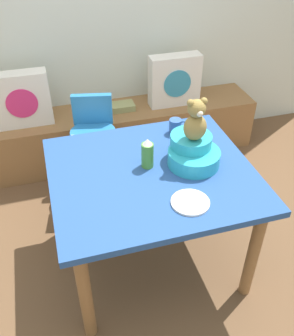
% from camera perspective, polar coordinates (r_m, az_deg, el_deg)
% --- Properties ---
extents(ground_plane, '(8.00, 8.00, 0.00)m').
position_cam_1_polar(ground_plane, '(2.67, 0.62, -13.14)').
color(ground_plane, brown).
extents(back_wall, '(4.40, 0.10, 2.60)m').
position_cam_1_polar(back_wall, '(3.28, -7.63, 23.67)').
color(back_wall, silver).
rests_on(back_wall, ground_plane).
extents(window_bench, '(2.60, 0.44, 0.46)m').
position_cam_1_polar(window_bench, '(3.45, -5.40, 5.14)').
color(window_bench, olive).
rests_on(window_bench, ground_plane).
extents(pillow_floral_left, '(0.44, 0.15, 0.44)m').
position_cam_1_polar(pillow_floral_left, '(3.18, -18.26, 9.72)').
color(pillow_floral_left, white).
rests_on(pillow_floral_left, window_bench).
extents(pillow_floral_right, '(0.44, 0.15, 0.44)m').
position_cam_1_polar(pillow_floral_right, '(3.35, 4.15, 12.96)').
color(pillow_floral_right, white).
rests_on(pillow_floral_right, window_bench).
extents(book_stack, '(0.20, 0.14, 0.05)m').
position_cam_1_polar(book_stack, '(3.34, -3.67, 9.18)').
color(book_stack, '#94955B').
rests_on(book_stack, window_bench).
extents(dining_table, '(1.15, 1.02, 0.74)m').
position_cam_1_polar(dining_table, '(2.22, 0.72, -2.62)').
color(dining_table, '#264C8C').
rests_on(dining_table, ground_plane).
extents(highchair, '(0.39, 0.50, 0.79)m').
position_cam_1_polar(highchair, '(2.90, -8.06, 4.94)').
color(highchair, '#2672B2').
rests_on(highchair, ground_plane).
extents(infant_seat_teal, '(0.30, 0.33, 0.16)m').
position_cam_1_polar(infant_seat_teal, '(2.19, 6.89, 2.39)').
color(infant_seat_teal, '#2AA9C0').
rests_on(infant_seat_teal, dining_table).
extents(teddy_bear, '(0.13, 0.12, 0.25)m').
position_cam_1_polar(teddy_bear, '(2.08, 7.31, 7.04)').
color(teddy_bear, olive).
rests_on(teddy_bear, infant_seat_teal).
extents(ketchup_bottle, '(0.07, 0.07, 0.18)m').
position_cam_1_polar(ketchup_bottle, '(2.14, 0.06, 2.17)').
color(ketchup_bottle, '#4C8C33').
rests_on(ketchup_bottle, dining_table).
extents(coffee_mug, '(0.12, 0.08, 0.09)m').
position_cam_1_polar(coffee_mug, '(2.47, 4.32, 6.29)').
color(coffee_mug, '#335999').
rests_on(coffee_mug, dining_table).
extents(dinner_plate_near, '(0.20, 0.20, 0.01)m').
position_cam_1_polar(dinner_plate_near, '(1.96, 6.50, -5.13)').
color(dinner_plate_near, white).
rests_on(dinner_plate_near, dining_table).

